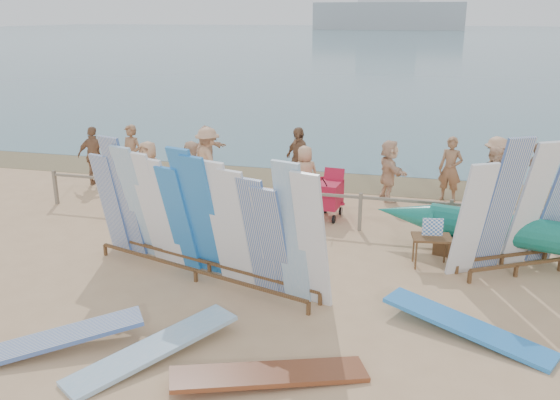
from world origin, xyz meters
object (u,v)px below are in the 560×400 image
(beachgoer_10, at_px, (536,180))
(beachgoer_9, at_px, (495,171))
(flat_board_d, at_px, (466,335))
(flat_board_e, at_px, (52,351))
(flat_board_c, at_px, (270,381))
(beach_chair_right, at_px, (330,204))
(beachgoer_8, at_px, (495,181))
(beachgoer_4, at_px, (298,160))
(beachgoer_3, at_px, (208,161))
(beachgoer_0, at_px, (149,173))
(beachgoer_1, at_px, (132,156))
(beachgoer_6, at_px, (305,174))
(stroller, at_px, (330,199))
(beach_chair_left, at_px, (301,209))
(beachgoer_extra_1, at_px, (95,156))
(outrigger_canoe, at_px, (554,239))
(beachgoer_5, at_px, (389,170))
(side_surfboard_rack, at_px, (516,211))
(main_surfboard_rack, at_px, (201,220))
(flat_board_b, at_px, (154,357))
(beachgoer_7, at_px, (450,169))
(beachgoer_11, at_px, (207,150))
(beachgoer_2, at_px, (193,173))
(vendor_table, at_px, (431,250))

(beachgoer_10, distance_m, beachgoer_9, 1.19)
(flat_board_d, bearing_deg, flat_board_e, 134.15)
(flat_board_d, bearing_deg, flat_board_c, 151.82)
(beach_chair_right, relative_size, beachgoer_8, 0.53)
(beach_chair_right, height_order, beachgoer_4, beachgoer_4)
(beachgoer_9, bearing_deg, beachgoer_3, -118.60)
(beach_chair_right, bearing_deg, beachgoer_0, 157.30)
(beachgoer_10, bearing_deg, flat_board_e, 131.70)
(beachgoer_1, bearing_deg, beachgoer_6, 10.80)
(stroller, bearing_deg, beach_chair_left, -155.73)
(beach_chair_left, distance_m, beachgoer_0, 4.13)
(beachgoer_8, height_order, beachgoer_extra_1, beachgoer_8)
(beachgoer_8, distance_m, beachgoer_6, 4.76)
(beach_chair_right, distance_m, beachgoer_8, 4.10)
(outrigger_canoe, relative_size, beachgoer_1, 3.91)
(outrigger_canoe, bearing_deg, beachgoer_5, 146.32)
(beachgoer_10, xyz_separation_m, beachgoer_0, (-9.60, -1.55, -0.08))
(beachgoer_1, relative_size, beachgoer_10, 0.98)
(flat_board_d, xyz_separation_m, beachgoer_extra_1, (-10.17, 6.18, 0.86))
(beach_chair_right, relative_size, beachgoer_extra_1, 0.53)
(side_surfboard_rack, distance_m, outrigger_canoe, 1.02)
(beachgoer_3, distance_m, beachgoer_0, 1.74)
(beachgoer_0, distance_m, beachgoer_9, 9.04)
(flat_board_c, distance_m, beachgoer_4, 9.13)
(main_surfboard_rack, relative_size, stroller, 4.36)
(flat_board_b, relative_size, beach_chair_right, 2.93)
(beachgoer_3, relative_size, beachgoer_7, 1.07)
(flat_board_c, relative_size, beachgoer_11, 1.76)
(flat_board_c, relative_size, beachgoer_5, 1.64)
(beachgoer_6, bearing_deg, side_surfboard_rack, 113.10)
(beachgoer_1, xyz_separation_m, beachgoer_extra_1, (-1.17, -0.06, -0.05))
(flat_board_e, distance_m, beach_chair_left, 7.16)
(flat_board_d, xyz_separation_m, beachgoer_2, (-6.68, 5.13, 0.85))
(flat_board_b, xyz_separation_m, beachgoer_6, (0.54, 7.87, 0.76))
(flat_board_e, distance_m, beachgoer_11, 10.32)
(stroller, height_order, beachgoer_extra_1, beachgoer_extra_1)
(vendor_table, relative_size, beachgoer_4, 0.54)
(vendor_table, height_order, beachgoer_11, beachgoer_11)
(beachgoer_10, height_order, beachgoer_9, beachgoer_10)
(stroller, height_order, beachgoer_4, beachgoer_4)
(beach_chair_right, relative_size, beachgoer_2, 0.54)
(flat_board_b, relative_size, beachgoer_10, 1.46)
(flat_board_c, distance_m, beachgoer_6, 8.16)
(beachgoer_11, relative_size, beachgoer_9, 0.86)
(beachgoer_11, bearing_deg, beachgoer_0, -164.83)
(beachgoer_11, relative_size, beachgoer_extra_1, 0.89)
(beach_chair_right, bearing_deg, beachgoer_1, 143.32)
(beachgoer_11, relative_size, beachgoer_6, 1.00)
(flat_board_e, xyz_separation_m, beach_chair_left, (2.29, 6.78, 0.25))
(flat_board_b, height_order, beachgoer_9, beachgoer_9)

